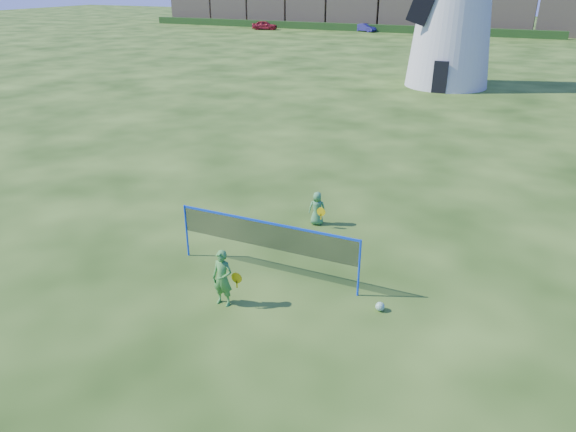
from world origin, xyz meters
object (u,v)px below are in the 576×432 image
at_px(play_ball, 380,306).
at_px(car_left, 265,25).
at_px(player_boy, 317,208).
at_px(badminton_net, 267,236).
at_px(player_girl, 223,278).
at_px(car_right, 365,28).

bearing_deg(play_ball, car_left, 118.78).
bearing_deg(car_left, player_boy, -166.46).
relative_size(badminton_net, player_girl, 3.52).
relative_size(badminton_net, play_ball, 22.95).
height_order(player_girl, car_left, player_girl).
xyz_separation_m(player_girl, player_boy, (0.40, 5.12, -0.17)).
xyz_separation_m(car_left, car_right, (14.42, 3.26, -0.09)).
relative_size(player_boy, car_left, 0.29).
bearing_deg(player_girl, play_ball, 20.67).
distance_m(player_girl, player_boy, 5.14).
bearing_deg(badminton_net, play_ball, -7.21).
xyz_separation_m(badminton_net, player_boy, (0.07, 3.43, -0.60)).
bearing_deg(car_left, car_right, -91.75).
distance_m(badminton_net, player_girl, 1.77).
bearing_deg(car_left, play_ball, -165.70).
bearing_deg(player_girl, player_boy, 86.14).
bearing_deg(badminton_net, car_right, 104.48).
xyz_separation_m(badminton_net, player_girl, (-0.34, -1.68, -0.42)).
height_order(badminton_net, player_boy, badminton_net).
bearing_deg(player_boy, car_left, -81.46).
bearing_deg(car_left, badminton_net, -167.83).
distance_m(car_left, car_right, 14.79).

